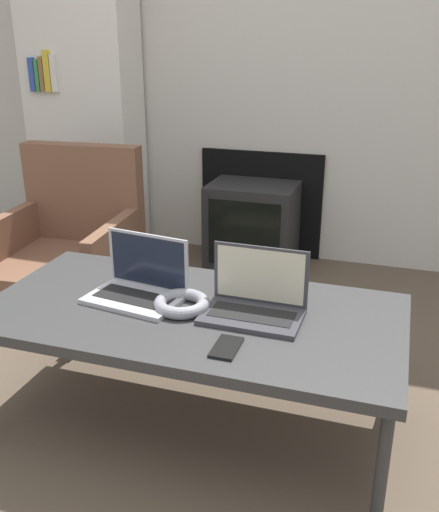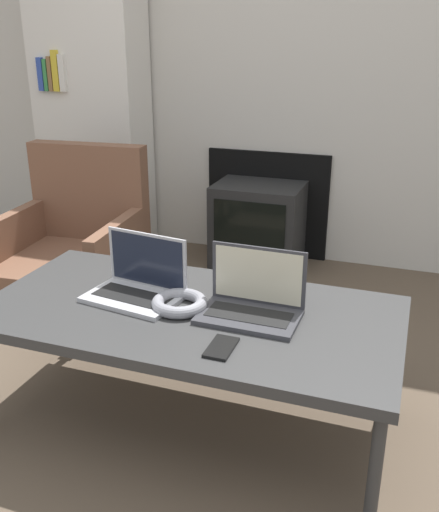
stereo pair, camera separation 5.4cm
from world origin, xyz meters
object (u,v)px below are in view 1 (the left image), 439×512
laptop_left (139,284)px  armchair (71,231)px  laptop_right (255,300)px  tv (252,225)px  headphones (182,304)px  phone (226,347)px

laptop_left → armchair: armchair is taller
laptop_right → tv: 1.56m
laptop_left → headphones: 0.18m
armchair → tv: bearing=38.5°
laptop_right → headphones: 0.24m
laptop_left → tv: 1.51m
laptop_left → laptop_right: 0.41m
tv → laptop_right: bearing=-74.8°
phone → tv: size_ratio=0.26×
laptop_left → phone: laptop_left is taller
tv → headphones: bearing=-83.8°
armchair → laptop_left: bearing=-50.2°
laptop_left → phone: 0.46m
headphones → tv: size_ratio=0.37×
tv → phone: bearing=-77.5°
headphones → armchair: 1.24m
phone → armchair: 1.53m
armchair → phone: bearing=-46.1°
headphones → tv: bearing=96.2°
headphones → armchair: bearing=138.8°
headphones → tv: (-0.17, 1.53, -0.22)m
laptop_left → tv: size_ratio=0.68×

